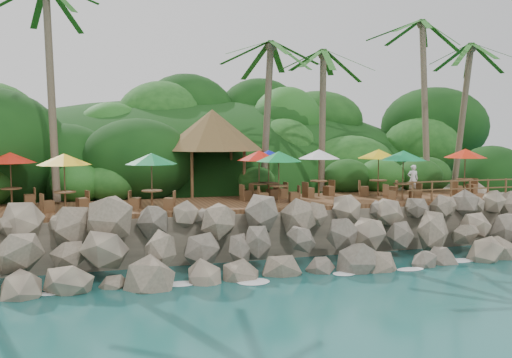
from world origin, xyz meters
name	(u,v)px	position (x,y,z in m)	size (l,w,h in m)	color
ground	(301,278)	(0.00, 0.00, 0.00)	(140.00, 140.00, 0.00)	#19514F
land_base	(212,202)	(0.00, 16.00, 1.05)	(32.00, 25.20, 2.10)	gray
jungle_hill	(191,204)	(0.00, 23.50, 0.00)	(44.80, 28.00, 15.40)	#143811
seawall	(284,240)	(0.00, 2.00, 1.15)	(29.00, 4.00, 2.30)	gray
terrace	(256,203)	(0.00, 6.00, 2.20)	(26.00, 5.00, 0.20)	brown
jungle_foliage	(215,220)	(0.00, 15.00, 0.00)	(44.00, 16.00, 12.00)	#143811
foam_line	(298,275)	(0.00, 0.30, 0.03)	(25.20, 0.80, 0.06)	white
palms	(265,18)	(1.37, 8.78, 11.71)	(33.75, 7.31, 12.75)	brown
palapa	(212,130)	(-1.30, 9.81, 5.79)	(5.66, 5.66, 4.60)	brown
dining_clusters	(269,159)	(0.66, 5.98, 4.35)	(25.29, 5.48, 2.47)	brown
railing	(470,187)	(10.54, 3.65, 2.91)	(7.20, 0.10, 1.00)	brown
waiter	(413,179)	(9.22, 6.71, 3.09)	(0.58, 0.38, 1.59)	silver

